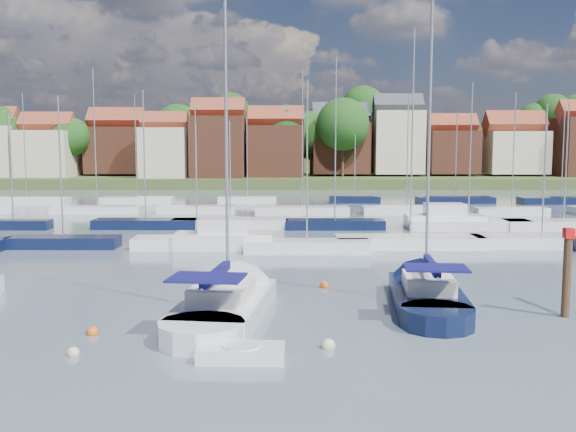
{
  "coord_description": "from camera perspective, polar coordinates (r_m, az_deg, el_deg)",
  "views": [
    {
      "loc": [
        -0.57,
        -25.7,
        7.42
      ],
      "look_at": [
        -0.67,
        14.0,
        3.07
      ],
      "focal_mm": 40.0,
      "sensor_mm": 36.0,
      "label": 1
    }
  ],
  "objects": [
    {
      "name": "buoy_d",
      "position": [
        24.16,
        3.61,
        -11.65
      ],
      "size": [
        0.51,
        0.51,
        0.51
      ],
      "primitive_type": "sphere",
      "color": "beige",
      "rests_on": "ground"
    },
    {
      "name": "ground",
      "position": [
        66.12,
        0.64,
        -0.18
      ],
      "size": [
        260.0,
        260.0,
        0.0
      ],
      "primitive_type": "plane",
      "color": "#4D5B69",
      "rests_on": "ground"
    },
    {
      "name": "buoy_c",
      "position": [
        26.88,
        -16.96,
        -10.05
      ],
      "size": [
        0.49,
        0.49,
        0.49
      ],
      "primitive_type": "sphere",
      "color": "#D85914",
      "rests_on": "ground"
    },
    {
      "name": "sailboat_centre",
      "position": [
        30.08,
        -4.89,
        -7.37
      ],
      "size": [
        4.88,
        12.97,
        17.14
      ],
      "rotation": [
        0.0,
        0.0,
        1.45
      ],
      "color": "silver",
      "rests_on": "ground"
    },
    {
      "name": "buoy_b",
      "position": [
        24.55,
        -18.53,
        -11.67
      ],
      "size": [
        0.43,
        0.43,
        0.43
      ],
      "primitive_type": "sphere",
      "color": "beige",
      "rests_on": "ground"
    },
    {
      "name": "far_shore_town",
      "position": [
        158.42,
        1.17,
        5.24
      ],
      "size": [
        212.46,
        90.0,
        22.27
      ],
      "color": "#3B4824",
      "rests_on": "ground"
    },
    {
      "name": "buoy_e",
      "position": [
        34.03,
        3.25,
        -6.35
      ],
      "size": [
        0.47,
        0.47,
        0.47
      ],
      "primitive_type": "sphere",
      "color": "#D85914",
      "rests_on": "ground"
    },
    {
      "name": "sailboat_navy",
      "position": [
        32.11,
        11.93,
        -6.59
      ],
      "size": [
        4.11,
        11.8,
        16.03
      ],
      "rotation": [
        0.0,
        0.0,
        1.48
      ],
      "color": "black",
      "rests_on": "ground"
    },
    {
      "name": "timber_piling",
      "position": [
        30.53,
        23.47,
        -6.57
      ],
      "size": [
        0.4,
        0.4,
        6.16
      ],
      "color": "#4C331E",
      "rests_on": "ground"
    },
    {
      "name": "tender",
      "position": [
        22.85,
        -4.18,
        -12.05
      ],
      "size": [
        3.05,
        1.47,
        0.65
      ],
      "rotation": [
        0.0,
        0.0,
        -0.02
      ],
      "color": "silver",
      "rests_on": "ground"
    },
    {
      "name": "marina_field",
      "position": [
        61.3,
        2.47,
        -0.29
      ],
      "size": [
        79.62,
        41.41,
        15.93
      ],
      "color": "silver",
      "rests_on": "ground"
    }
  ]
}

